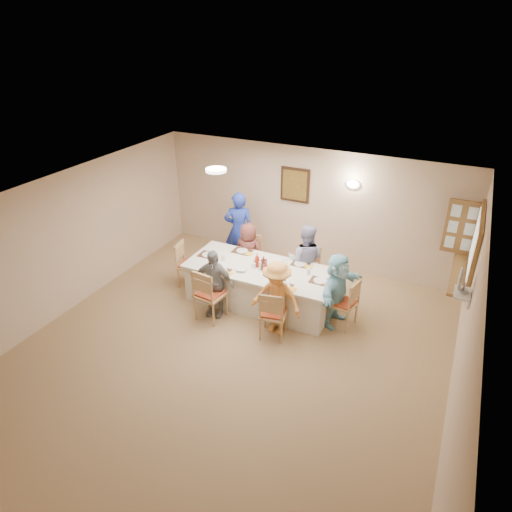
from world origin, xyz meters
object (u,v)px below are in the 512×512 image
at_px(diner_back_right, 305,260).
at_px(caregiver, 239,230).
at_px(chair_front_right, 273,313).
at_px(chair_left_end, 190,264).
at_px(chair_back_left, 251,257).
at_px(serving_hatch, 475,248).
at_px(chair_right_end, 343,302).
at_px(condiment_ketchup, 257,260).
at_px(diner_front_left, 214,283).
at_px(diner_back_left, 248,252).
at_px(chair_front_left, 210,293).
at_px(desk_fan, 462,283).
at_px(diner_front_right, 276,298).
at_px(dining_table, 261,285).
at_px(chair_back_right, 307,270).
at_px(diner_right_end, 337,290).

relative_size(diner_back_right, caregiver, 0.87).
relative_size(chair_front_right, chair_left_end, 1.00).
bearing_deg(chair_back_left, chair_left_end, -149.17).
distance_m(serving_hatch, caregiver, 4.48).
relative_size(chair_right_end, caregiver, 0.55).
bearing_deg(condiment_ketchup, chair_front_right, -49.72).
bearing_deg(diner_front_left, chair_left_end, 137.15).
bearing_deg(diner_back_left, chair_front_left, 89.65).
xyz_separation_m(desk_fan, chair_front_right, (-2.66, -0.32, -1.09)).
bearing_deg(diner_front_right, chair_left_end, 162.59).
bearing_deg(diner_back_left, dining_table, 131.08).
distance_m(dining_table, chair_right_end, 1.55).
height_order(caregiver, condiment_ketchup, caregiver).
bearing_deg(condiment_ketchup, diner_front_right, -45.11).
distance_m(serving_hatch, chair_right_end, 2.27).
relative_size(desk_fan, caregiver, 0.18).
bearing_deg(chair_back_left, chair_front_left, -99.27).
bearing_deg(chair_right_end, serving_hatch, 126.50).
distance_m(diner_back_left, condiment_ketchup, 0.90).
height_order(dining_table, condiment_ketchup, condiment_ketchup).
bearing_deg(serving_hatch, chair_back_right, -178.64).
relative_size(chair_back_right, chair_right_end, 0.98).
bearing_deg(chair_left_end, diner_back_left, -64.46).
relative_size(chair_left_end, diner_front_right, 0.68).
bearing_deg(diner_front_right, chair_front_right, -89.86).
height_order(serving_hatch, diner_back_left, serving_hatch).
relative_size(chair_back_left, diner_right_end, 0.66).
distance_m(desk_fan, chair_left_end, 4.96).
distance_m(chair_right_end, diner_front_right, 1.19).
relative_size(chair_back_right, chair_front_right, 0.98).
height_order(chair_back_left, diner_front_left, diner_front_left).
xyz_separation_m(desk_fan, chair_back_left, (-3.86, 1.28, -1.11)).
bearing_deg(diner_front_right, diner_back_left, 131.57).
bearing_deg(diner_back_right, chair_left_end, 6.28).
bearing_deg(chair_front_left, chair_back_left, -83.74).
height_order(diner_right_end, condiment_ketchup, diner_right_end).
xyz_separation_m(chair_back_right, diner_front_left, (-1.20, -1.48, 0.20)).
bearing_deg(chair_front_right, chair_right_end, -151.29).
distance_m(chair_right_end, diner_front_left, 2.26).
bearing_deg(diner_back_left, desk_fan, 162.89).
distance_m(chair_front_left, chair_right_end, 2.29).
distance_m(chair_front_left, diner_back_left, 1.48).
height_order(chair_back_right, diner_right_end, diner_right_end).
bearing_deg(chair_left_end, chair_front_right, -120.47).
bearing_deg(desk_fan, chair_back_left, 161.62).
relative_size(chair_back_left, diner_front_left, 0.69).
height_order(diner_front_right, condiment_ketchup, diner_front_right).
bearing_deg(diner_front_right, chair_right_end, 35.74).
bearing_deg(chair_right_end, diner_right_end, -78.90).
distance_m(chair_front_right, caregiver, 2.58).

